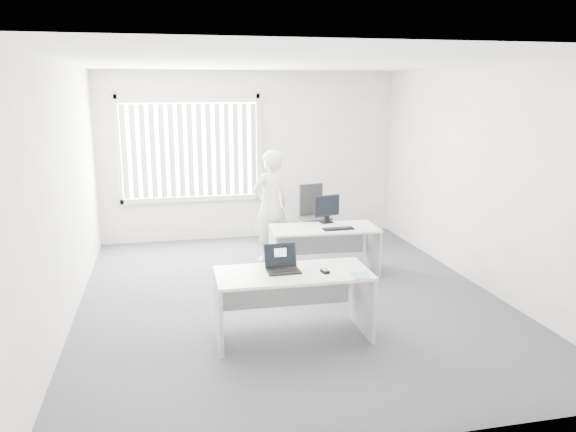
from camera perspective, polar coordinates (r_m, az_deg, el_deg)
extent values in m
plane|color=#5A5A62|center=(6.98, 0.16, -8.23)|extent=(6.00, 6.00, 0.00)
cube|color=white|center=(9.53, -3.83, 6.11)|extent=(5.00, 0.02, 2.80)
cube|color=white|center=(3.81, 10.18, -4.23)|extent=(5.00, 0.02, 2.80)
cube|color=white|center=(6.54, -21.75, 2.16)|extent=(0.02, 6.00, 2.80)
cube|color=white|center=(7.56, 19.04, 3.69)|extent=(0.02, 6.00, 2.80)
cube|color=white|center=(6.52, 0.18, 15.40)|extent=(5.00, 6.00, 0.02)
cube|color=silver|center=(9.37, -9.90, 6.76)|extent=(2.32, 0.06, 1.76)
cube|color=white|center=(5.67, 0.51, -5.84)|extent=(1.56, 0.75, 0.03)
cube|color=#ADAEB0|center=(5.69, -7.07, -9.66)|extent=(0.05, 0.67, 0.68)
cube|color=#ADAEB0|center=(5.98, 7.68, -8.54)|extent=(0.05, 0.67, 0.68)
cube|color=white|center=(7.66, 3.72, -1.26)|extent=(1.48, 0.74, 0.03)
cube|color=#ADAEB0|center=(7.62, -1.49, -3.89)|extent=(0.06, 0.63, 0.63)
cube|color=#ADAEB0|center=(7.94, 8.65, -3.35)|extent=(0.06, 0.63, 0.63)
cylinder|color=black|center=(9.31, 2.77, -2.59)|extent=(0.63, 0.63, 0.07)
cylinder|color=black|center=(9.27, 2.78, -1.55)|extent=(0.06, 0.06, 0.42)
cube|color=black|center=(9.22, 2.80, -0.28)|extent=(0.48, 0.48, 0.06)
cube|color=black|center=(9.33, 2.33, 1.73)|extent=(0.41, 0.12, 0.51)
imported|color=silver|center=(8.24, -1.79, 1.04)|extent=(0.71, 0.59, 1.65)
cube|color=white|center=(5.64, 4.54, -5.80)|extent=(0.34, 0.26, 0.00)
cube|color=white|center=(5.59, 7.36, -6.01)|extent=(0.18, 0.23, 0.01)
cube|color=black|center=(7.56, 5.13, -1.30)|extent=(0.42, 0.15, 0.02)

